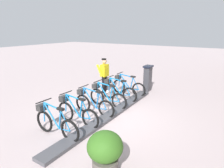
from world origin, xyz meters
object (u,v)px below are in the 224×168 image
(bike_docked_1, at_px, (117,91))
(bike_docked_2, at_px, (106,96))
(bike_docked_3, at_px, (92,103))
(bike_docked_0, at_px, (127,86))
(payment_kiosk, at_px, (148,78))
(bike_docked_5, at_px, (55,122))
(worker_near_rack, at_px, (104,74))
(bike_docked_4, at_px, (76,112))
(planter_bush, at_px, (105,151))

(bike_docked_1, height_order, bike_docked_2, same)
(bike_docked_1, distance_m, bike_docked_3, 1.74)
(bike_docked_0, relative_size, bike_docked_3, 1.00)
(payment_kiosk, xyz_separation_m, bike_docked_1, (0.57, 1.93, -0.24))
(bike_docked_2, height_order, bike_docked_5, same)
(bike_docked_3, distance_m, bike_docked_5, 1.74)
(payment_kiosk, height_order, bike_docked_2, payment_kiosk)
(bike_docked_1, bearing_deg, worker_near_rack, -27.65)
(bike_docked_0, relative_size, bike_docked_4, 1.00)
(bike_docked_1, height_order, bike_docked_5, same)
(bike_docked_5, height_order, planter_bush, bike_docked_5)
(bike_docked_2, bearing_deg, bike_docked_0, -90.00)
(bike_docked_2, bearing_deg, bike_docked_5, 90.00)
(bike_docked_3, xyz_separation_m, bike_docked_4, (0.00, 0.87, 0.00))
(bike_docked_3, bearing_deg, bike_docked_0, -90.00)
(bike_docked_2, relative_size, bike_docked_4, 1.00)
(bike_docked_3, relative_size, worker_near_rack, 1.04)
(bike_docked_4, bearing_deg, planter_bush, 147.17)
(worker_near_rack, bearing_deg, bike_docked_1, 152.35)
(bike_docked_3, xyz_separation_m, worker_near_rack, (1.07, -2.30, 0.48))
(bike_docked_2, bearing_deg, bike_docked_4, 90.00)
(bike_docked_3, height_order, bike_docked_4, same)
(bike_docked_0, xyz_separation_m, bike_docked_2, (0.00, 1.74, 0.00))
(bike_docked_1, height_order, worker_near_rack, worker_near_rack)
(bike_docked_0, bearing_deg, worker_near_rack, 16.00)
(bike_docked_3, bearing_deg, bike_docked_2, -90.00)
(bike_docked_3, xyz_separation_m, bike_docked_5, (0.00, 1.74, 0.00))
(bike_docked_1, distance_m, bike_docked_5, 3.48)
(payment_kiosk, bearing_deg, bike_docked_0, 61.68)
(bike_docked_2, height_order, worker_near_rack, worker_near_rack)
(payment_kiosk, distance_m, bike_docked_5, 5.45)
(bike_docked_2, relative_size, planter_bush, 1.77)
(bike_docked_3, relative_size, bike_docked_4, 1.00)
(bike_docked_3, height_order, worker_near_rack, worker_near_rack)
(payment_kiosk, bearing_deg, planter_bush, 104.27)
(bike_docked_0, xyz_separation_m, bike_docked_3, (0.00, 2.61, 0.00))
(bike_docked_1, bearing_deg, payment_kiosk, -106.49)
(bike_docked_4, bearing_deg, bike_docked_1, -90.00)
(bike_docked_3, bearing_deg, bike_docked_4, 90.00)
(bike_docked_3, bearing_deg, payment_kiosk, -98.85)
(payment_kiosk, height_order, bike_docked_1, payment_kiosk)
(bike_docked_4, bearing_deg, bike_docked_3, -90.00)
(bike_docked_2, xyz_separation_m, worker_near_rack, (1.07, -1.43, 0.48))
(payment_kiosk, relative_size, planter_bush, 1.32)
(bike_docked_0, bearing_deg, bike_docked_1, 90.00)
(payment_kiosk, bearing_deg, worker_near_rack, 39.76)
(bike_docked_2, xyz_separation_m, bike_docked_5, (0.00, 2.61, 0.00))
(bike_docked_1, xyz_separation_m, bike_docked_3, (0.00, 1.74, 0.00))
(bike_docked_3, height_order, bike_docked_5, same)
(bike_docked_4, bearing_deg, bike_docked_5, 90.00)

